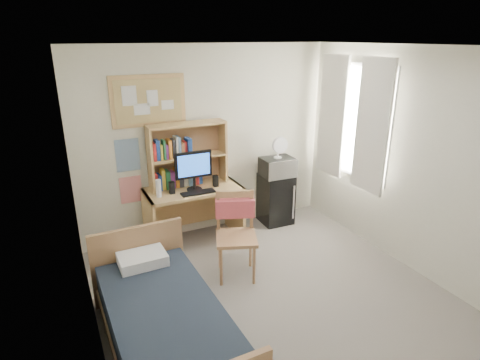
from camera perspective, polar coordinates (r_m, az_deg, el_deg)
name	(u,v)px	position (r m, az deg, el deg)	size (l,w,h in m)	color
floor	(284,308)	(4.44, 6.27, -17.65)	(3.60, 4.20, 0.02)	gray
ceiling	(296,46)	(3.53, 7.92, 18.30)	(3.60, 4.20, 0.02)	white
wall_back	(208,142)	(5.59, -4.62, 5.42)	(3.60, 0.04, 2.60)	silver
wall_left	(87,230)	(3.27, -20.96, -6.65)	(0.04, 4.20, 2.60)	silver
wall_right	(425,167)	(4.96, 24.87, 1.74)	(0.04, 4.20, 2.60)	silver
window_unit	(353,121)	(5.66, 15.73, 8.05)	(0.10, 1.40, 1.70)	white
curtain_left	(372,127)	(5.35, 18.28, 7.15)	(0.04, 0.55, 1.70)	white
curtain_right	(332,116)	(5.94, 12.98, 8.81)	(0.04, 0.55, 1.70)	white
bulletin_board	(148,101)	(5.23, -12.89, 10.94)	(0.94, 0.03, 0.64)	tan
poster_wave	(127,155)	(5.31, -15.71, 3.41)	(0.30, 0.01, 0.42)	#265C99
poster_japan	(131,190)	(5.46, -15.26, -1.32)	(0.28, 0.01, 0.36)	red
desk	(194,215)	(5.48, -6.55, -5.02)	(1.26, 0.63, 0.79)	tan
desk_chair	(236,237)	(4.65, -0.53, -8.13)	(0.51, 0.51, 1.01)	#AA7C50
mini_fridge	(276,199)	(6.06, 5.08, -2.65)	(0.44, 0.44, 0.75)	black
bed	(166,330)	(3.80, -10.44, -20.28)	(0.93, 1.86, 0.51)	black
hutch	(188,155)	(5.33, -7.43, 3.59)	(1.03, 0.26, 0.85)	tan
monitor	(194,171)	(5.19, -6.61, 1.28)	(0.49, 0.04, 0.52)	black
keyboard	(198,193)	(5.15, -5.98, -1.79)	(0.44, 0.14, 0.02)	black
speaker_left	(172,188)	(5.16, -9.67, -1.09)	(0.06, 0.06, 0.16)	black
speaker_right	(216,181)	(5.34, -3.50, -0.13)	(0.06, 0.06, 0.15)	black
water_bottle	(159,188)	(5.07, -11.51, -1.17)	(0.07, 0.07, 0.23)	white
hoodie	(235,208)	(4.70, -0.73, -4.00)	(0.46, 0.14, 0.22)	#CD4D55
microwave	(277,167)	(5.87, 5.33, 1.88)	(0.46, 0.35, 0.27)	#B7B7BC
desk_fan	(278,148)	(5.79, 5.41, 4.49)	(0.23, 0.23, 0.29)	white
pillow	(142,259)	(4.22, -13.71, -10.87)	(0.46, 0.33, 0.11)	white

